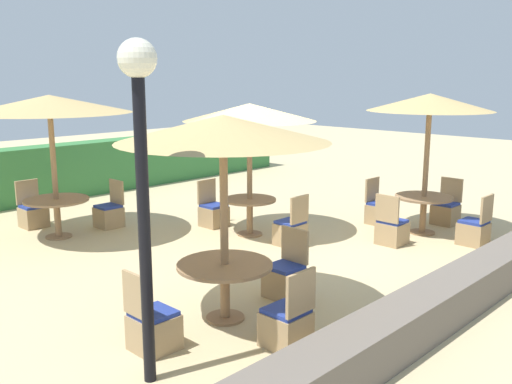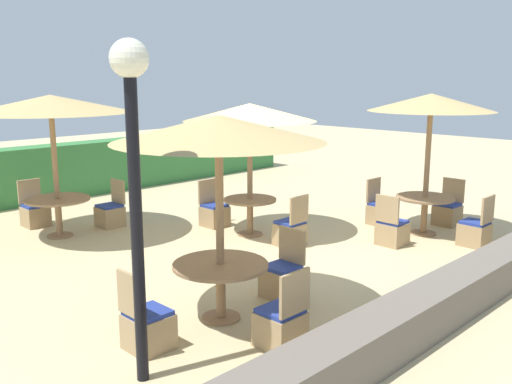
# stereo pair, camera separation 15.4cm
# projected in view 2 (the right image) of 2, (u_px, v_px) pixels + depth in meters

# --- Properties ---
(ground_plane) EXTENTS (40.00, 40.00, 0.00)m
(ground_plane) POSITION_uv_depth(u_px,v_px,m) (280.00, 246.00, 10.14)
(ground_plane) COLOR #C6B284
(hedge_row) EXTENTS (13.00, 0.70, 1.33)m
(hedge_row) POSITION_uv_depth(u_px,v_px,m) (90.00, 168.00, 14.56)
(hedge_row) COLOR #387A3D
(hedge_row) RESTS_ON ground_plane
(stone_border) EXTENTS (10.00, 0.56, 0.51)m
(stone_border) POSITION_uv_depth(u_px,v_px,m) (474.00, 283.00, 7.65)
(stone_border) COLOR #6B6056
(stone_border) RESTS_ON ground_plane
(lamp_post) EXTENTS (0.36, 0.36, 3.32)m
(lamp_post) POSITION_uv_depth(u_px,v_px,m) (133.00, 146.00, 5.25)
(lamp_post) COLOR black
(lamp_post) RESTS_ON ground_plane
(parasol_back_left) EXTENTS (2.94, 2.94, 2.64)m
(parasol_back_left) POSITION_uv_depth(u_px,v_px,m) (51.00, 104.00, 10.27)
(parasol_back_left) COLOR #93704C
(parasol_back_left) RESTS_ON ground_plane
(round_table_back_left) EXTENTS (1.18, 1.18, 0.73)m
(round_table_back_left) POSITION_uv_depth(u_px,v_px,m) (58.00, 205.00, 10.64)
(round_table_back_left) COLOR #93704C
(round_table_back_left) RESTS_ON ground_plane
(patio_chair_back_left_east) EXTENTS (0.46, 0.46, 0.93)m
(patio_chair_back_left_east) POSITION_uv_depth(u_px,v_px,m) (111.00, 214.00, 11.44)
(patio_chair_back_left_east) COLOR tan
(patio_chair_back_left_east) RESTS_ON ground_plane
(patio_chair_back_left_north) EXTENTS (0.46, 0.46, 0.93)m
(patio_chair_back_left_north) POSITION_uv_depth(u_px,v_px,m) (35.00, 213.00, 11.46)
(patio_chair_back_left_north) COLOR tan
(patio_chair_back_left_north) RESTS_ON ground_plane
(parasol_center) EXTENTS (2.46, 2.46, 2.48)m
(parasol_center) POSITION_uv_depth(u_px,v_px,m) (250.00, 113.00, 10.41)
(parasol_center) COLOR #93704C
(parasol_center) RESTS_ON ground_plane
(round_table_center) EXTENTS (1.00, 1.00, 0.70)m
(round_table_center) POSITION_uv_depth(u_px,v_px,m) (250.00, 207.00, 10.77)
(round_table_center) COLOR #93704C
(round_table_center) RESTS_ON ground_plane
(patio_chair_center_north) EXTENTS (0.46, 0.46, 0.93)m
(patio_chair_center_north) POSITION_uv_depth(u_px,v_px,m) (214.00, 213.00, 11.46)
(patio_chair_center_north) COLOR tan
(patio_chair_center_north) RESTS_ON ground_plane
(patio_chair_center_south) EXTENTS (0.46, 0.46, 0.93)m
(patio_chair_center_south) POSITION_uv_depth(u_px,v_px,m) (291.00, 231.00, 10.14)
(patio_chair_center_south) COLOR tan
(patio_chair_center_south) RESTS_ON ground_plane
(parasol_front_right) EXTENTS (2.31, 2.31, 2.66)m
(parasol_front_right) POSITION_uv_depth(u_px,v_px,m) (431.00, 103.00, 10.44)
(parasol_front_right) COLOR #93704C
(parasol_front_right) RESTS_ON ground_plane
(round_table_front_right) EXTENTS (1.09, 1.09, 0.73)m
(round_table_front_right) POSITION_uv_depth(u_px,v_px,m) (425.00, 204.00, 10.82)
(round_table_front_right) COLOR #93704C
(round_table_front_right) RESTS_ON ground_plane
(patio_chair_front_right_north) EXTENTS (0.46, 0.46, 0.93)m
(patio_chair_front_right_north) POSITION_uv_depth(u_px,v_px,m) (381.00, 212.00, 11.59)
(patio_chair_front_right_north) COLOR tan
(patio_chair_front_right_north) RESTS_ON ground_plane
(patio_chair_front_right_east) EXTENTS (0.46, 0.46, 0.93)m
(patio_chair_front_right_east) POSITION_uv_depth(u_px,v_px,m) (448.00, 212.00, 11.56)
(patio_chair_front_right_east) COLOR tan
(patio_chair_front_right_east) RESTS_ON ground_plane
(patio_chair_front_right_west) EXTENTS (0.46, 0.46, 0.93)m
(patio_chair_front_right_west) POSITION_uv_depth(u_px,v_px,m) (392.00, 231.00, 10.18)
(patio_chair_front_right_west) COLOR tan
(patio_chair_front_right_west) RESTS_ON ground_plane
(patio_chair_front_right_south) EXTENTS (0.46, 0.46, 0.93)m
(patio_chair_front_right_south) POSITION_uv_depth(u_px,v_px,m) (475.00, 231.00, 10.13)
(patio_chair_front_right_south) COLOR tan
(patio_chair_front_right_south) RESTS_ON ground_plane
(parasol_front_left) EXTENTS (2.55, 2.55, 2.54)m
(parasol_front_left) POSITION_uv_depth(u_px,v_px,m) (219.00, 130.00, 6.66)
(parasol_front_left) COLOR #93704C
(parasol_front_left) RESTS_ON ground_plane
(round_table_front_left) EXTENTS (1.18, 1.18, 0.72)m
(round_table_front_left) POSITION_uv_depth(u_px,v_px,m) (220.00, 274.00, 7.02)
(round_table_front_left) COLOR #93704C
(round_table_front_left) RESTS_ON ground_plane
(patio_chair_front_left_west) EXTENTS (0.46, 0.46, 0.93)m
(patio_chair_front_left_west) POSITION_uv_depth(u_px,v_px,m) (147.00, 327.00, 6.30)
(patio_chair_front_left_west) COLOR tan
(patio_chair_front_left_west) RESTS_ON ground_plane
(patio_chair_front_left_east) EXTENTS (0.46, 0.46, 0.93)m
(patio_chair_front_left_east) POSITION_uv_depth(u_px,v_px,m) (282.00, 278.00, 7.81)
(patio_chair_front_left_east) COLOR tan
(patio_chair_front_left_east) RESTS_ON ground_plane
(patio_chair_front_left_south) EXTENTS (0.46, 0.46, 0.93)m
(patio_chair_front_left_south) POSITION_uv_depth(u_px,v_px,m) (281.00, 325.00, 6.35)
(patio_chair_front_left_south) COLOR tan
(patio_chair_front_left_south) RESTS_ON ground_plane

